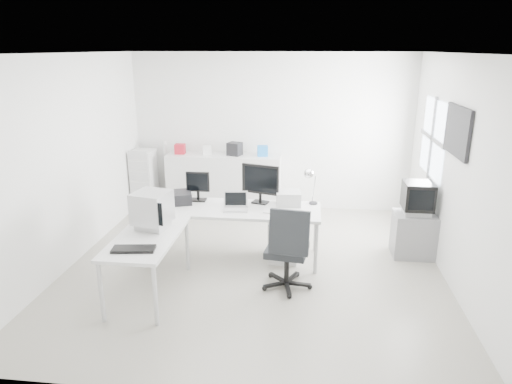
# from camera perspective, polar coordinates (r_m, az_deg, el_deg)

# --- Properties ---
(floor) EXTENTS (5.00, 5.00, 0.01)m
(floor) POSITION_cam_1_polar(r_m,az_deg,el_deg) (6.35, -0.21, -9.18)
(floor) COLOR beige
(floor) RESTS_ON ground
(ceiling) EXTENTS (5.00, 5.00, 0.01)m
(ceiling) POSITION_cam_1_polar(r_m,az_deg,el_deg) (5.67, -0.25, 16.97)
(ceiling) COLOR white
(ceiling) RESTS_ON back_wall
(back_wall) EXTENTS (5.00, 0.02, 2.80)m
(back_wall) POSITION_cam_1_polar(r_m,az_deg,el_deg) (8.29, 1.88, 7.43)
(back_wall) COLOR silver
(back_wall) RESTS_ON floor
(left_wall) EXTENTS (0.02, 5.00, 2.80)m
(left_wall) POSITION_cam_1_polar(r_m,az_deg,el_deg) (6.63, -22.25, 3.54)
(left_wall) COLOR silver
(left_wall) RESTS_ON floor
(right_wall) EXTENTS (0.02, 5.00, 2.80)m
(right_wall) POSITION_cam_1_polar(r_m,az_deg,el_deg) (6.09, 23.83, 2.19)
(right_wall) COLOR silver
(right_wall) RESTS_ON floor
(window) EXTENTS (0.02, 1.20, 1.10)m
(window) POSITION_cam_1_polar(r_m,az_deg,el_deg) (7.17, 21.22, 6.28)
(window) COLOR white
(window) RESTS_ON right_wall
(wall_picture) EXTENTS (0.04, 0.90, 0.60)m
(wall_picture) POSITION_cam_1_polar(r_m,az_deg,el_deg) (6.08, 23.88, 7.00)
(wall_picture) COLOR black
(wall_picture) RESTS_ON right_wall
(main_desk) EXTENTS (2.40, 0.80, 0.75)m
(main_desk) POSITION_cam_1_polar(r_m,az_deg,el_deg) (6.45, -2.82, -5.12)
(main_desk) COLOR silver
(main_desk) RESTS_ON floor
(side_desk) EXTENTS (0.70, 1.40, 0.75)m
(side_desk) POSITION_cam_1_polar(r_m,az_deg,el_deg) (5.68, -13.27, -8.86)
(side_desk) COLOR silver
(side_desk) RESTS_ON floor
(drawer_pedestal) EXTENTS (0.40, 0.50, 0.60)m
(drawer_pedestal) POSITION_cam_1_polar(r_m,az_deg,el_deg) (6.45, 3.44, -5.84)
(drawer_pedestal) COLOR silver
(drawer_pedestal) RESTS_ON floor
(inkjet_printer) EXTENTS (0.54, 0.48, 0.16)m
(inkjet_printer) POSITION_cam_1_polar(r_m,az_deg,el_deg) (6.57, -10.07, -0.71)
(inkjet_printer) COLOR black
(inkjet_printer) RESTS_ON main_desk
(lcd_monitor_small) EXTENTS (0.34, 0.20, 0.42)m
(lcd_monitor_small) POSITION_cam_1_polar(r_m,az_deg,el_deg) (6.59, -7.26, 0.68)
(lcd_monitor_small) COLOR black
(lcd_monitor_small) RESTS_ON main_desk
(lcd_monitor_large) EXTENTS (0.59, 0.37, 0.57)m
(lcd_monitor_large) POSITION_cam_1_polar(r_m,az_deg,el_deg) (6.41, 0.54, 1.06)
(lcd_monitor_large) COLOR black
(lcd_monitor_large) RESTS_ON main_desk
(laptop) EXTENTS (0.38, 0.39, 0.23)m
(laptop) POSITION_cam_1_polar(r_m,az_deg,el_deg) (6.17, -2.58, -1.31)
(laptop) COLOR #B7B7BA
(laptop) RESTS_ON main_desk
(white_keyboard) EXTENTS (0.44, 0.21, 0.02)m
(white_keyboard) POSITION_cam_1_polar(r_m,az_deg,el_deg) (6.10, 2.94, -2.60)
(white_keyboard) COLOR silver
(white_keyboard) RESTS_ON main_desk
(white_mouse) EXTENTS (0.05, 0.05, 0.05)m
(white_mouse) POSITION_cam_1_polar(r_m,az_deg,el_deg) (6.13, 5.77, -2.39)
(white_mouse) COLOR silver
(white_mouse) RESTS_ON main_desk
(laser_printer) EXTENTS (0.36, 0.32, 0.19)m
(laser_printer) POSITION_cam_1_polar(r_m,az_deg,el_deg) (6.41, 4.07, -0.77)
(laser_printer) COLOR #B1B1B1
(laser_printer) RESTS_ON main_desk
(desk_lamp) EXTENTS (0.22, 0.22, 0.52)m
(desk_lamp) POSITION_cam_1_polar(r_m,az_deg,el_deg) (6.43, 7.25, 0.74)
(desk_lamp) COLOR silver
(desk_lamp) RESTS_ON main_desk
(crt_monitor) EXTENTS (0.46, 0.46, 0.44)m
(crt_monitor) POSITION_cam_1_polar(r_m,az_deg,el_deg) (5.67, -12.85, -2.36)
(crt_monitor) COLOR #B7B7BA
(crt_monitor) RESTS_ON side_desk
(black_keyboard) EXTENTS (0.49, 0.25, 0.03)m
(black_keyboard) POSITION_cam_1_polar(r_m,az_deg,el_deg) (5.18, -15.05, -6.90)
(black_keyboard) COLOR black
(black_keyboard) RESTS_ON side_desk
(office_chair) EXTENTS (0.72, 0.72, 1.10)m
(office_chair) POSITION_cam_1_polar(r_m,az_deg,el_deg) (5.61, 3.91, -6.75)
(office_chair) COLOR #222527
(office_chair) RESTS_ON floor
(tv_cabinet) EXTENTS (0.58, 0.47, 0.63)m
(tv_cabinet) POSITION_cam_1_polar(r_m,az_deg,el_deg) (6.91, 19.10, -5.06)
(tv_cabinet) COLOR slate
(tv_cabinet) RESTS_ON floor
(crt_tv) EXTENTS (0.50, 0.48, 0.45)m
(crt_tv) POSITION_cam_1_polar(r_m,az_deg,el_deg) (6.73, 19.56, -0.80)
(crt_tv) COLOR black
(crt_tv) RESTS_ON tv_cabinet
(sideboard) EXTENTS (2.05, 0.51, 1.03)m
(sideboard) POSITION_cam_1_polar(r_m,az_deg,el_deg) (8.35, -3.98, 1.22)
(sideboard) COLOR silver
(sideboard) RESTS_ON floor
(clutter_box_a) EXTENTS (0.19, 0.17, 0.18)m
(clutter_box_a) POSITION_cam_1_polar(r_m,az_deg,el_deg) (8.39, -9.47, 5.34)
(clutter_box_a) COLOR #A71726
(clutter_box_a) RESTS_ON sideboard
(clutter_box_b) EXTENTS (0.18, 0.17, 0.16)m
(clutter_box_b) POSITION_cam_1_polar(r_m,az_deg,el_deg) (8.26, -6.12, 5.22)
(clutter_box_b) COLOR silver
(clutter_box_b) RESTS_ON sideboard
(clutter_box_c) EXTENTS (0.28, 0.27, 0.23)m
(clutter_box_c) POSITION_cam_1_polar(r_m,az_deg,el_deg) (8.16, -2.69, 5.41)
(clutter_box_c) COLOR black
(clutter_box_c) RESTS_ON sideboard
(clutter_box_d) EXTENTS (0.21, 0.19, 0.18)m
(clutter_box_d) POSITION_cam_1_polar(r_m,az_deg,el_deg) (8.10, 0.82, 5.16)
(clutter_box_d) COLOR blue
(clutter_box_d) RESTS_ON sideboard
(clutter_bottle) EXTENTS (0.07, 0.07, 0.22)m
(clutter_bottle) POSITION_cam_1_polar(r_m,az_deg,el_deg) (8.51, -11.36, 5.55)
(clutter_bottle) COLOR silver
(clutter_bottle) RESTS_ON sideboard
(filing_cabinet) EXTENTS (0.38, 0.46, 1.10)m
(filing_cabinet) POSITION_cam_1_polar(r_m,az_deg,el_deg) (8.58, -13.78, 1.45)
(filing_cabinet) COLOR silver
(filing_cabinet) RESTS_ON floor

